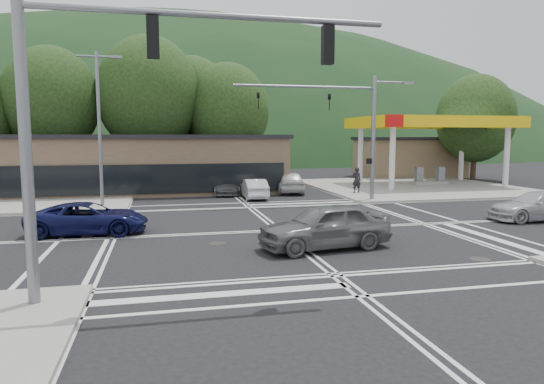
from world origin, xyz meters
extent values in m
plane|color=black|center=(0.00, 0.00, 0.00)|extent=(120.00, 120.00, 0.00)
cube|color=gray|center=(15.00, 15.00, 0.07)|extent=(16.00, 16.00, 0.15)
cube|color=gray|center=(-15.00, 15.00, 0.07)|extent=(16.00, 16.00, 0.15)
cylinder|color=silver|center=(12.00, 13.00, 2.50)|extent=(0.44, 0.44, 5.00)
cylinder|color=silver|center=(12.00, 19.00, 2.50)|extent=(0.44, 0.44, 5.00)
cylinder|color=silver|center=(22.00, 13.00, 2.50)|extent=(0.44, 0.44, 5.00)
cylinder|color=silver|center=(22.00, 19.00, 2.50)|extent=(0.44, 0.44, 5.00)
cube|color=silver|center=(17.00, 16.00, 5.30)|extent=(12.00, 8.00, 0.60)
cube|color=yellow|center=(17.00, 12.00, 5.30)|extent=(12.20, 0.25, 0.90)
cube|color=yellow|center=(17.00, 20.00, 5.30)|extent=(12.20, 0.25, 0.90)
cube|color=yellow|center=(11.00, 16.00, 5.30)|extent=(0.25, 8.20, 0.90)
cube|color=yellow|center=(23.00, 16.00, 5.30)|extent=(0.25, 8.20, 0.90)
cube|color=red|center=(11.50, 11.85, 5.30)|extent=(1.40, 0.12, 0.90)
cube|color=gray|center=(17.00, 16.00, 0.25)|extent=(3.00, 1.00, 0.30)
cube|color=slate|center=(16.00, 16.00, 0.95)|extent=(0.60, 0.50, 1.30)
cube|color=slate|center=(18.00, 16.00, 0.95)|extent=(0.60, 0.50, 1.30)
cube|color=#846B4F|center=(20.00, 25.00, 1.90)|extent=(10.00, 6.00, 3.80)
cube|color=brown|center=(-8.00, 17.00, 2.00)|extent=(24.00, 8.00, 4.00)
ellipsoid|color=#18361A|center=(0.00, 90.00, 0.00)|extent=(252.00, 126.00, 140.00)
cylinder|color=#382619|center=(-14.00, 24.00, 2.42)|extent=(0.50, 0.50, 4.84)
ellipsoid|color=black|center=(-14.00, 24.00, 7.15)|extent=(8.00, 8.00, 9.20)
cylinder|color=#382619|center=(-6.00, 24.00, 2.64)|extent=(0.50, 0.50, 5.28)
ellipsoid|color=black|center=(-6.00, 24.00, 7.80)|extent=(9.00, 9.00, 10.35)
cylinder|color=#382619|center=(1.00, 24.00, 2.20)|extent=(0.50, 0.50, 4.40)
ellipsoid|color=black|center=(1.00, 24.00, 6.50)|extent=(7.60, 7.60, 8.74)
cylinder|color=#382619|center=(-2.00, 28.00, 2.42)|extent=(0.50, 0.50, 4.84)
ellipsoid|color=black|center=(-2.00, 28.00, 7.15)|extent=(8.40, 8.40, 9.66)
cylinder|color=#382619|center=(24.00, 20.00, 1.98)|extent=(0.50, 0.50, 3.96)
ellipsoid|color=black|center=(24.00, 20.00, 5.85)|extent=(7.20, 7.20, 8.28)
cylinder|color=slate|center=(-8.50, 9.00, 4.50)|extent=(0.20, 0.20, 9.00)
cylinder|color=slate|center=(-8.50, 9.00, 8.70)|extent=(2.20, 0.12, 0.12)
cube|color=slate|center=(-7.40, 9.00, 8.70)|extent=(0.60, 0.25, 0.15)
cylinder|color=slate|center=(8.20, 8.20, 4.00)|extent=(0.28, 0.28, 8.00)
cylinder|color=slate|center=(3.70, 8.20, 7.20)|extent=(9.00, 0.16, 0.16)
imported|color=black|center=(5.20, 8.20, 6.30)|extent=(0.16, 0.20, 1.00)
imported|color=black|center=(0.70, 8.20, 6.30)|extent=(0.16, 0.20, 1.00)
cylinder|color=slate|center=(9.40, 8.20, 7.60)|extent=(2.40, 0.12, 0.12)
cube|color=slate|center=(10.50, 8.20, 7.60)|extent=(0.70, 0.30, 0.15)
cube|color=black|center=(7.95, 8.20, 2.60)|extent=(0.25, 0.30, 0.35)
cylinder|color=slate|center=(-8.20, -8.20, 4.00)|extent=(0.28, 0.28, 8.00)
cylinder|color=slate|center=(-3.70, -8.20, 7.20)|extent=(9.00, 0.16, 0.16)
cube|color=black|center=(-5.20, -8.20, 6.60)|extent=(0.30, 0.25, 1.00)
cube|color=black|center=(-0.70, -8.20, 6.60)|extent=(0.30, 0.25, 1.00)
imported|color=#0E103E|center=(-8.19, 1.08, 0.69)|extent=(5.08, 2.59, 1.37)
imported|color=slate|center=(0.83, -3.75, 0.85)|extent=(5.27, 2.76, 1.71)
imported|color=#B2B4B9|center=(13.25, -0.30, 0.72)|extent=(5.05, 2.29, 1.43)
imported|color=silver|center=(1.00, 11.19, 0.67)|extent=(1.54, 4.10, 1.34)
imported|color=beige|center=(4.21, 14.00, 0.81)|extent=(2.58, 5.01, 1.63)
imported|color=#595C5D|center=(-0.50, 14.11, 0.65)|extent=(2.24, 4.64, 1.30)
imported|color=black|center=(8.64, 11.79, 1.05)|extent=(0.67, 0.45, 1.80)
camera|label=1|loc=(-5.09, -20.71, 4.21)|focal=32.00mm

